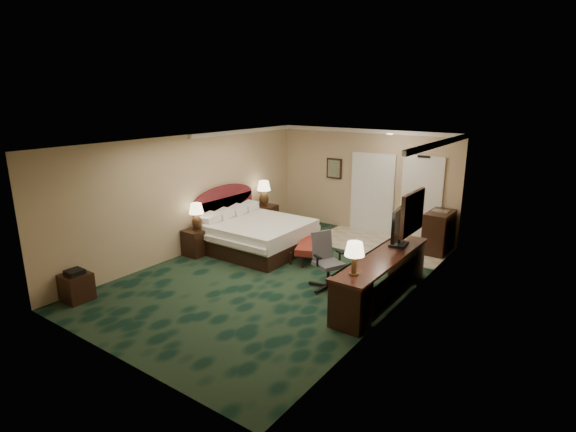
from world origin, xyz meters
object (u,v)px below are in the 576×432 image
Objects in this scene: desk at (382,278)px; minibar at (439,232)px; lamp_far at (264,193)px; bed_bench at (309,250)px; lamp_near at (197,217)px; side_table at (77,287)px; nightstand_far at (265,217)px; tv at (400,226)px; desk_chair at (329,262)px; nightstand_near at (197,242)px; bed at (258,236)px.

minibar is at bearing 89.53° from desk.
lamp_far is 0.57× the size of bed_bench.
lamp_near reaches higher than side_table.
side_table is at bearing -90.26° from nightstand_far.
minibar is (4.41, 0.92, -0.52)m from lamp_far.
nightstand_far is 4.91m from desk.
desk is at bearing -97.04° from tv.
desk_chair reaches higher than minibar.
desk_chair is at bearing -173.74° from desk.
lamp_near is (0.04, 0.01, 0.60)m from nightstand_near.
bed is 4.20m from minibar.
side_table is at bearing -113.25° from desk_chair.
minibar is at bearing 33.44° from bed.
desk reaches higher than nightstand_near.
lamp_near reaches higher than minibar.
nightstand_far is at bearing -168.43° from minibar.
minibar is (4.41, 0.90, 0.15)m from nightstand_far.
lamp_near is 4.41m from desk.
bed is 3.57m from desk.
minibar is at bearing 54.68° from side_table.
desk_chair is at bearing -65.87° from bed_bench.
lamp_near reaches higher than nightstand_near.
minibar reaches higher than side_table.
tv reaches higher than nightstand_near.
desk_chair is (3.39, 0.14, 0.24)m from nightstand_near.
side_table is 5.42m from desk.
tv reaches higher than desk_chair.
bed is at bearing 166.17° from bed_bench.
lamp_near is at bearing -172.89° from bed_bench.
bed is 1.41m from nightstand_near.
lamp_near is 5.55m from minibar.
tv is at bearing 12.32° from nightstand_near.
desk is at bearing -26.72° from nightstand_far.
lamp_far is 2.66m from bed_bench.
desk is 1.03m from desk_chair.
bed_bench is at bearing 61.34° from side_table.
lamp_near is 2.98m from side_table.
bed reaches higher than bed_bench.
desk_chair reaches higher than side_table.
nightstand_near is at bearing -142.82° from minibar.
lamp_near is at bearing -142.67° from minibar.
desk is at bearing -26.55° from lamp_far.
lamp_far reaches higher than lamp_near.
nightstand_near is 4.61m from tv.
desk_chair is at bearing 41.86° from side_table.
bed is at bearing -57.27° from nightstand_far.
minibar is at bearing 11.57° from nightstand_far.
nightstand_far is 0.55× the size of bed_bench.
lamp_near is 0.58× the size of desk_chair.
desk is (4.38, -2.19, -0.58)m from lamp_far.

